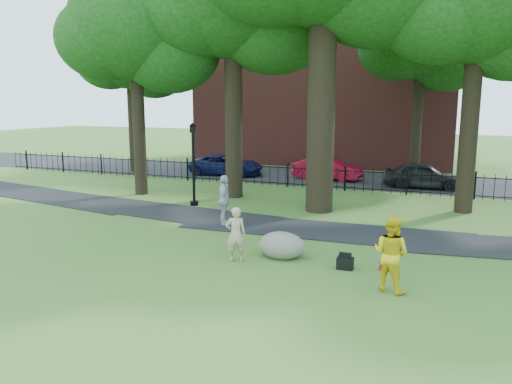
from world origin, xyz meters
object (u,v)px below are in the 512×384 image
at_px(lamppost, 193,165).
at_px(woman, 236,234).
at_px(man, 391,253).
at_px(boulder, 281,244).
at_px(red_sedan, 327,168).

bearing_deg(lamppost, woman, -72.49).
bearing_deg(man, boulder, -2.97).
xyz_separation_m(man, boulder, (-3.24, 1.48, -0.51)).
relative_size(woman, boulder, 1.14).
xyz_separation_m(lamppost, red_sedan, (3.62, 9.13, -1.09)).
height_order(man, boulder, man).
bearing_deg(lamppost, man, -57.19).
distance_m(woman, lamppost, 7.98).
distance_m(woman, boulder, 1.40).
xyz_separation_m(boulder, red_sedan, (-2.26, 14.61, 0.25)).
xyz_separation_m(woman, man, (4.31, -0.67, 0.13)).
distance_m(lamppost, red_sedan, 9.88).
distance_m(man, boulder, 3.60).
distance_m(woman, red_sedan, 15.48).
relative_size(woman, man, 0.85).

